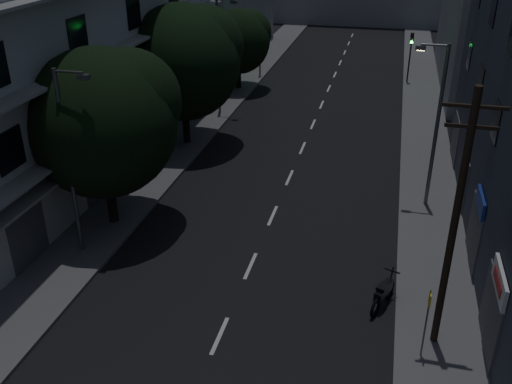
% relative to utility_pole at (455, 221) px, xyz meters
% --- Properties ---
extents(ground, '(160.00, 160.00, 0.00)m').
position_rel_utility_pole_xyz_m(ground, '(-7.32, 17.13, -4.87)').
color(ground, black).
rests_on(ground, ground).
extents(sidewalk_left, '(3.00, 90.00, 0.15)m').
position_rel_utility_pole_xyz_m(sidewalk_left, '(-14.82, 17.13, -4.79)').
color(sidewalk_left, '#565659').
rests_on(sidewalk_left, ground).
extents(sidewalk_right, '(3.00, 90.00, 0.15)m').
position_rel_utility_pole_xyz_m(sidewalk_right, '(0.18, 17.13, -4.79)').
color(sidewalk_right, '#565659').
rests_on(sidewalk_right, ground).
extents(lane_markings, '(0.15, 60.50, 0.01)m').
position_rel_utility_pole_xyz_m(lane_markings, '(-7.32, 23.38, -4.86)').
color(lane_markings, beige).
rests_on(lane_markings, ground).
extents(building_left, '(7.00, 36.00, 14.00)m').
position_rel_utility_pole_xyz_m(building_left, '(-19.30, 10.13, 2.13)').
color(building_left, '#B3B3AE').
rests_on(building_left, ground).
extents(building_far_right, '(6.00, 20.00, 13.00)m').
position_rel_utility_pole_xyz_m(building_far_right, '(4.68, 34.13, 1.63)').
color(building_far_right, slate).
rests_on(building_far_right, ground).
extents(tree_near, '(6.68, 6.68, 8.23)m').
position_rel_utility_pole_xyz_m(tree_near, '(-14.47, 5.20, 0.43)').
color(tree_near, black).
rests_on(tree_near, sidewalk_left).
extents(tree_mid, '(6.94, 6.94, 8.55)m').
position_rel_utility_pole_xyz_m(tree_mid, '(-14.52, 15.68, 0.62)').
color(tree_mid, black).
rests_on(tree_mid, sidewalk_left).
extents(tree_far, '(5.13, 5.13, 6.34)m').
position_rel_utility_pole_xyz_m(tree_far, '(-14.53, 28.17, -0.74)').
color(tree_far, black).
rests_on(tree_far, sidewalk_left).
extents(traffic_signal_far_right, '(0.28, 0.37, 4.10)m').
position_rel_utility_pole_xyz_m(traffic_signal_far_right, '(-1.01, 33.14, -1.77)').
color(traffic_signal_far_right, black).
rests_on(traffic_signal_far_right, sidewalk_right).
extents(traffic_signal_far_left, '(0.28, 0.37, 4.10)m').
position_rel_utility_pole_xyz_m(traffic_signal_far_left, '(-13.74, 32.29, -1.77)').
color(traffic_signal_far_left, black).
rests_on(traffic_signal_far_left, sidewalk_left).
extents(street_lamp_left_near, '(1.51, 0.25, 8.00)m').
position_rel_utility_pole_xyz_m(street_lamp_left_near, '(-14.59, 2.43, -0.27)').
color(street_lamp_left_near, '#515358').
rests_on(street_lamp_left_near, sidewalk_left).
extents(street_lamp_right, '(1.51, 0.25, 8.00)m').
position_rel_utility_pole_xyz_m(street_lamp_right, '(-0.14, 10.41, -0.27)').
color(street_lamp_right, '#5A5B62').
rests_on(street_lamp_right, sidewalk_right).
extents(street_lamp_left_far, '(1.51, 0.25, 8.00)m').
position_rel_utility_pole_xyz_m(street_lamp_left_far, '(-14.17, 21.81, -0.27)').
color(street_lamp_left_far, '#53545A').
rests_on(street_lamp_left_far, sidewalk_left).
extents(utility_pole, '(1.80, 0.24, 9.00)m').
position_rel_utility_pole_xyz_m(utility_pole, '(0.00, 0.00, 0.00)').
color(utility_pole, black).
rests_on(utility_pole, sidewalk_right).
extents(bus_stop_sign, '(0.06, 0.35, 2.52)m').
position_rel_utility_pole_xyz_m(bus_stop_sign, '(-0.45, -0.87, -2.98)').
color(bus_stop_sign, '#595B60').
rests_on(bus_stop_sign, sidewalk_right).
extents(motorcycle, '(0.98, 2.04, 1.37)m').
position_rel_utility_pole_xyz_m(motorcycle, '(-1.82, 1.69, -4.33)').
color(motorcycle, black).
rests_on(motorcycle, ground).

